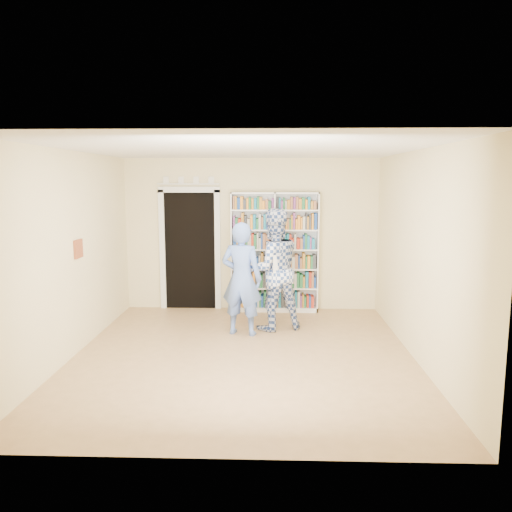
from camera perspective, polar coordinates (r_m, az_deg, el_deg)
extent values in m
plane|color=#9C754B|center=(6.78, -1.47, -11.30)|extent=(5.00, 5.00, 0.00)
plane|color=white|center=(6.39, -1.57, 12.12)|extent=(5.00, 5.00, 0.00)
plane|color=#F6E6A9|center=(8.92, -0.56, 2.45)|extent=(4.50, 0.00, 4.50)
plane|color=#F6E6A9|center=(6.95, -20.37, 0.15)|extent=(0.00, 5.00, 5.00)
plane|color=#F6E6A9|center=(6.70, 18.07, -0.04)|extent=(0.00, 5.00, 5.00)
cube|color=white|center=(8.79, 2.14, 0.41)|extent=(1.53, 0.29, 2.11)
cube|color=white|center=(8.79, 2.14, 0.41)|extent=(0.02, 0.29, 2.11)
cube|color=black|center=(9.06, -7.53, 0.56)|extent=(0.90, 0.03, 2.10)
cube|color=white|center=(9.14, -10.64, 0.55)|extent=(0.10, 0.06, 2.20)
cube|color=white|center=(8.98, -4.40, 0.53)|extent=(0.10, 0.06, 2.20)
cube|color=white|center=(8.96, -7.69, 7.53)|extent=(1.10, 0.06, 0.10)
cube|color=white|center=(8.95, -7.71, 8.17)|extent=(1.10, 0.08, 0.02)
cube|color=maroon|center=(7.12, -19.63, 0.78)|extent=(0.03, 0.25, 0.25)
imported|color=#5E7ED1|center=(7.47, -1.66, -2.62)|extent=(0.70, 0.55, 1.71)
imported|color=navy|center=(7.72, 1.96, -1.57)|extent=(1.11, 0.98, 1.89)
cube|color=white|center=(7.47, 2.67, -1.03)|extent=(0.19, 0.13, 0.31)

